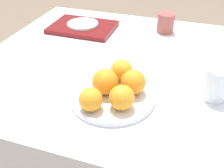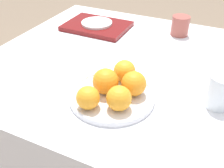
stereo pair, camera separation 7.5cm
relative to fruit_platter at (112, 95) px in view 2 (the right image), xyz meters
name	(u,v)px [view 2 (the right image)]	position (x,y,z in m)	size (l,w,h in m)	color
table	(149,141)	(0.07, 0.22, -0.37)	(1.25, 0.92, 0.73)	white
fruit_platter	(112,95)	(0.00, 0.00, 0.00)	(0.26, 0.26, 0.02)	silver
orange_0	(106,81)	(-0.02, 0.00, 0.04)	(0.08, 0.08, 0.08)	orange
orange_1	(125,71)	(0.00, 0.08, 0.04)	(0.07, 0.07, 0.07)	orange
orange_2	(134,84)	(0.06, 0.03, 0.04)	(0.07, 0.07, 0.07)	orange
orange_3	(88,98)	(-0.03, -0.08, 0.04)	(0.07, 0.07, 0.07)	orange
orange_4	(119,98)	(0.04, -0.05, 0.04)	(0.07, 0.07, 0.07)	orange
water_glass	(219,92)	(0.28, 0.10, 0.04)	(0.07, 0.07, 0.10)	silver
serving_tray	(97,26)	(-0.29, 0.44, 0.00)	(0.28, 0.21, 0.02)	maroon
side_plate	(97,23)	(-0.29, 0.44, 0.02)	(0.14, 0.14, 0.01)	silver
cup_1	(181,26)	(0.07, 0.53, 0.03)	(0.08, 0.08, 0.08)	#9E4C42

